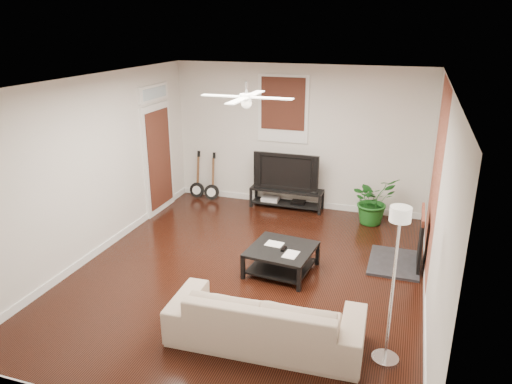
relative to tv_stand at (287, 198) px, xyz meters
The scene contains 14 objects.
room 3.03m from the tv_stand, 87.11° to the right, with size 5.01×6.01×2.81m.
brick_accent 3.39m from the tv_stand, 34.11° to the right, with size 0.02×2.20×2.80m, color #9A4931.
fireplace 2.95m from the tv_stand, 37.26° to the right, with size 0.80×1.10×0.92m, color black.
window_back 1.77m from the tv_stand, 130.05° to the left, with size 1.00×0.06×1.30m, color black.
door_left 2.69m from the tv_stand, 159.23° to the right, with size 0.08×1.00×2.50m, color white.
tv_stand is the anchor object (origin of this frame).
tv 0.58m from the tv_stand, 90.00° to the left, with size 1.29×0.17×0.74m, color black.
coffee_table 2.63m from the tv_stand, 76.90° to the right, with size 0.91×0.91×0.38m, color black.
sofa 4.32m from the tv_stand, 78.41° to the right, with size 2.23×0.87×0.65m, color tan.
floor_lamp 4.74m from the tv_stand, 61.77° to the right, with size 0.30×0.30×1.82m, color white, non-canonical shape.
potted_plant 1.73m from the tv_stand, ahead, with size 0.80×0.69×0.89m, color #1B5F1C.
guitar_left 1.97m from the tv_stand, behind, with size 0.31×0.22×1.00m, color black, non-canonical shape.
guitar_right 1.63m from the tv_stand, behind, with size 0.31×0.22×1.00m, color black, non-canonical shape.
ceiling_fan 3.67m from the tv_stand, 87.11° to the right, with size 1.24×1.24×0.32m, color white, non-canonical shape.
Camera 1 is at (2.10, -5.97, 3.52)m, focal length 33.76 mm.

